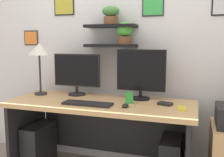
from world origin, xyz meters
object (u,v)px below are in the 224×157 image
at_px(computer_mouse, 125,106).
at_px(keyboard, 88,104).
at_px(desk, 102,121).
at_px(computer_tower_left, 39,146).
at_px(desk_lamp, 39,52).
at_px(cell_phone, 182,108).
at_px(scissors_tray, 165,104).
at_px(pen_cup, 129,98).
at_px(monitor_right, 141,73).
at_px(monitor_left, 77,73).

bearing_deg(computer_mouse, keyboard, -177.34).
relative_size(desk, computer_tower_left, 3.74).
height_order(keyboard, desk_lamp, desk_lamp).
bearing_deg(keyboard, cell_phone, 7.52).
relative_size(keyboard, computer_mouse, 4.89).
xyz_separation_m(desk, scissors_tray, (0.59, -0.01, 0.22)).
bearing_deg(scissors_tray, pen_cup, -175.52).
xyz_separation_m(monitor_right, pen_cup, (-0.06, -0.19, -0.20)).
height_order(keyboard, cell_phone, keyboard).
xyz_separation_m(monitor_right, desk_lamp, (-1.04, -0.10, 0.19)).
relative_size(monitor_left, computer_tower_left, 1.09).
relative_size(desk_lamp, pen_cup, 5.32).
bearing_deg(desk_lamp, computer_mouse, -14.19).
bearing_deg(cell_phone, computer_mouse, -175.88).
bearing_deg(scissors_tray, computer_mouse, -149.75).
bearing_deg(desk, computer_mouse, -34.35).
relative_size(desk_lamp, cell_phone, 3.80).
distance_m(computer_mouse, computer_tower_left, 1.10).
xyz_separation_m(monitor_right, keyboard, (-0.40, -0.37, -0.24)).
bearing_deg(keyboard, pen_cup, 27.44).
bearing_deg(pen_cup, desk, 173.33).
relative_size(desk, monitor_right, 3.63).
relative_size(monitor_left, cell_phone, 3.60).
bearing_deg(desk_lamp, computer_tower_left, -73.38).
xyz_separation_m(monitor_left, desk_lamp, (-0.37, -0.10, 0.21)).
distance_m(monitor_left, cell_phone, 1.12).
height_order(desk, keyboard, keyboard).
distance_m(monitor_left, monitor_right, 0.67).
bearing_deg(monitor_left, pen_cup, -17.64).
height_order(monitor_right, scissors_tray, monitor_right).
bearing_deg(computer_mouse, desk, 145.65).
relative_size(monitor_right, computer_tower_left, 1.03).
bearing_deg(pen_cup, scissors_tray, 4.48).
bearing_deg(desk, computer_tower_left, -175.38).
distance_m(cell_phone, scissors_tray, 0.17).
bearing_deg(scissors_tray, monitor_left, 169.69).
bearing_deg(desk_lamp, scissors_tray, -2.93).
relative_size(monitor_left, pen_cup, 5.04).
distance_m(keyboard, computer_mouse, 0.34).
bearing_deg(computer_tower_left, computer_mouse, -8.09).
xyz_separation_m(pen_cup, scissors_tray, (0.32, 0.02, -0.04)).
bearing_deg(monitor_right, monitor_left, -179.99).
distance_m(desk_lamp, computer_tower_left, 0.97).
bearing_deg(cell_phone, monitor_right, 140.01).
xyz_separation_m(cell_phone, computer_tower_left, (-1.41, 0.05, -0.52)).
xyz_separation_m(desk, cell_phone, (0.73, -0.10, 0.21)).
relative_size(scissors_tray, computer_tower_left, 0.26).
bearing_deg(scissors_tray, desk_lamp, 177.07).
bearing_deg(monitor_left, monitor_right, 0.01).
distance_m(desk, pen_cup, 0.38).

